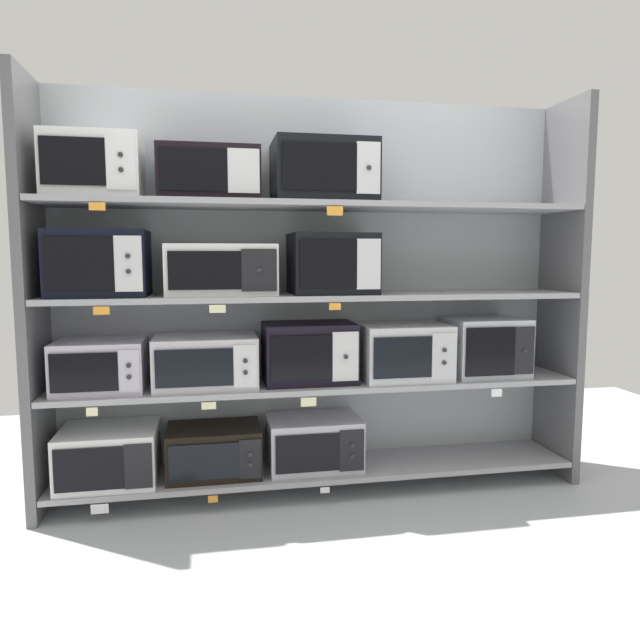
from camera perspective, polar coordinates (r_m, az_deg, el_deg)
ground at (r=2.60m, az=4.53°, el=-24.77°), size 6.91×6.00×0.02m
back_panel at (r=3.45m, az=-0.75°, el=2.72°), size 3.11×0.04×2.23m
upright_left at (r=3.28m, az=-26.41°, el=1.88°), size 0.05×0.44×2.23m
upright_right at (r=3.78m, az=22.69°, el=2.55°), size 0.05×0.44×2.23m
shelf_0 at (r=3.42m, az=0.00°, el=-14.39°), size 2.91×0.44×0.03m
microwave_0 at (r=3.36m, az=-20.00°, el=-12.33°), size 0.50×0.43×0.29m
microwave_1 at (r=3.32m, az=-10.38°, el=-12.49°), size 0.51×0.37×0.26m
microwave_2 at (r=3.36m, az=-0.62°, el=-11.94°), size 0.52×0.37×0.29m
price_tag_0 at (r=3.23m, az=-20.85°, el=-16.98°), size 0.09×0.00×0.05m
price_tag_1 at (r=3.18m, az=-10.49°, el=-16.94°), size 0.05×0.00×0.04m
price_tag_2 at (r=3.23m, az=0.49°, el=-16.39°), size 0.05×0.00×0.03m
shelf_1 at (r=3.28m, az=0.00°, el=-6.30°), size 2.91×0.44×0.03m
microwave_3 at (r=3.24m, az=-20.75°, el=-4.20°), size 0.45×0.38×0.27m
microwave_4 at (r=3.19m, az=-11.16°, el=-3.98°), size 0.54×0.40×0.28m
microwave_5 at (r=3.23m, az=-1.08°, el=-3.22°), size 0.50×0.34×0.33m
microwave_6 at (r=3.37m, az=8.08°, el=-3.04°), size 0.50×0.42×0.32m
microwave_7 at (r=3.56m, az=15.89°, el=-2.52°), size 0.44×0.38×0.34m
price_tag_3 at (r=3.07m, az=-21.51°, el=-8.40°), size 0.05×0.00×0.04m
price_tag_4 at (r=3.02m, az=-10.88°, el=-8.28°), size 0.07×0.00×0.04m
price_tag_5 at (r=3.06m, az=-1.13°, el=-8.07°), size 0.08×0.00×0.05m
price_tag_6 at (r=3.40m, az=16.98°, el=-6.86°), size 0.06×0.00×0.04m
shelf_2 at (r=3.21m, az=0.00°, el=2.34°), size 2.91×0.44×0.03m
microwave_8 at (r=3.19m, az=-20.85°, el=5.23°), size 0.48×0.40×0.34m
microwave_9 at (r=3.14m, az=-9.68°, el=4.91°), size 0.58×0.35×0.27m
microwave_10 at (r=3.21m, az=1.19°, el=5.56°), size 0.46×0.40×0.33m
price_tag_7 at (r=2.98m, az=-20.70°, el=0.87°), size 0.08×0.00×0.04m
price_tag_8 at (r=2.94m, az=-10.05°, el=1.09°), size 0.08×0.00×0.04m
price_tag_9 at (r=3.00m, az=1.49°, el=1.34°), size 0.06×0.00×0.04m
shelf_3 at (r=3.22m, az=0.00°, el=11.17°), size 2.91×0.44×0.03m
microwave_11 at (r=3.22m, az=-21.34°, el=13.86°), size 0.46×0.35×0.32m
microwave_12 at (r=3.17m, az=-10.86°, el=13.87°), size 0.52×0.35×0.27m
microwave_13 at (r=3.23m, az=0.33°, el=14.33°), size 0.54×0.41×0.33m
price_tag_10 at (r=2.98m, az=-21.07°, el=10.39°), size 0.07×0.00×0.04m
price_tag_11 at (r=3.00m, az=1.48°, el=10.69°), size 0.08×0.00×0.05m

